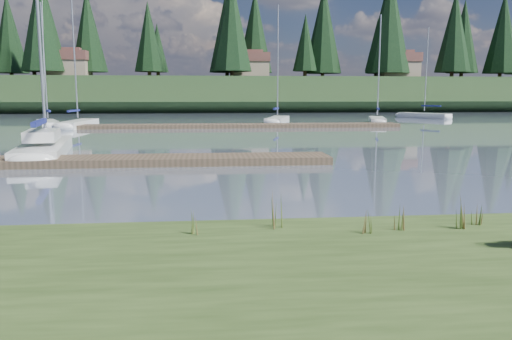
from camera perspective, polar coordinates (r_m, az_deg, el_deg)
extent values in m
plane|color=slate|center=(40.99, -4.37, 4.84)|extent=(200.00, 200.00, 0.00)
cube|color=#1E341A|center=(83.89, -5.05, 8.52)|extent=(200.00, 20.00, 5.00)
cube|color=silver|center=(24.49, -23.00, 2.07)|extent=(3.27, 8.20, 0.70)
ellipsoid|color=silver|center=(28.44, -22.09, 2.95)|extent=(2.12, 2.47, 0.70)
cylinder|color=silver|center=(25.41, -23.73, 17.29)|extent=(0.14, 0.14, 12.12)
cube|color=navy|center=(23.21, -23.52, 5.01)|extent=(0.87, 3.61, 0.20)
cube|color=silver|center=(23.97, -23.22, 3.68)|extent=(1.79, 3.09, 0.45)
cube|color=#4C3D2C|center=(20.30, -14.40, 1.05)|extent=(16.00, 2.00, 0.30)
cube|color=#4C3D2C|center=(41.07, -1.57, 5.08)|extent=(26.00, 2.20, 0.30)
cube|color=silver|center=(44.50, -22.66, 4.78)|extent=(3.51, 6.11, 0.70)
ellipsoid|color=silver|center=(47.50, -22.97, 4.97)|extent=(1.83, 2.02, 0.70)
cylinder|color=silver|center=(44.50, -23.06, 11.41)|extent=(0.12, 0.12, 9.15)
cube|color=navy|center=(43.62, -22.66, 6.27)|extent=(1.08, 2.30, 0.20)
cube|color=silver|center=(43.96, -19.66, 4.91)|extent=(2.02, 6.78, 0.70)
ellipsoid|color=silver|center=(47.14, -18.39, 5.19)|extent=(1.59, 1.93, 0.70)
cylinder|color=silver|center=(44.01, -20.05, 12.46)|extent=(0.12, 0.12, 10.45)
cube|color=navy|center=(43.04, -20.12, 6.38)|extent=(0.40, 2.67, 0.20)
cube|color=silver|center=(47.31, 2.46, 5.64)|extent=(3.24, 6.65, 0.70)
ellipsoid|color=silver|center=(50.52, 2.99, 5.83)|extent=(1.86, 2.10, 0.70)
cylinder|color=silver|center=(47.33, 2.51, 12.39)|extent=(0.12, 0.12, 9.99)
cube|color=navy|center=(46.38, 2.31, 7.04)|extent=(0.92, 2.54, 0.20)
cube|color=silver|center=(47.96, 13.67, 5.44)|extent=(2.90, 5.99, 0.70)
ellipsoid|color=silver|center=(50.88, 13.50, 5.62)|extent=(1.67, 1.89, 0.70)
cylinder|color=silver|center=(47.96, 13.89, 11.52)|extent=(0.12, 0.12, 9.02)
cube|color=navy|center=(47.11, 13.77, 6.82)|extent=(0.84, 2.29, 0.20)
cube|color=silver|center=(60.16, 18.66, 5.85)|extent=(4.36, 6.03, 0.70)
ellipsoid|color=silver|center=(61.99, 16.31, 6.03)|extent=(2.02, 2.14, 0.70)
cylinder|color=silver|center=(60.16, 18.90, 10.79)|extent=(0.12, 0.12, 9.21)
cube|color=navy|center=(59.64, 19.38, 6.93)|extent=(1.43, 2.22, 0.20)
cone|color=#475B23|center=(9.11, 1.95, -4.59)|extent=(0.03, 0.03, 0.64)
cone|color=brown|center=(9.07, 2.70, -5.07)|extent=(0.03, 0.03, 0.51)
cone|color=#475B23|center=(9.13, 2.30, -4.35)|extent=(0.03, 0.03, 0.70)
cone|color=brown|center=(9.12, 2.85, -5.20)|extent=(0.03, 0.03, 0.45)
cone|color=#475B23|center=(9.04, 2.14, -4.90)|extent=(0.03, 0.03, 0.58)
cone|color=#475B23|center=(8.95, 12.00, -5.86)|extent=(0.03, 0.03, 0.38)
cone|color=brown|center=(8.93, 12.81, -6.18)|extent=(0.03, 0.03, 0.31)
cone|color=#475B23|center=(8.99, 12.31, -5.68)|extent=(0.03, 0.03, 0.42)
cone|color=brown|center=(8.98, 12.90, -6.22)|extent=(0.03, 0.03, 0.27)
cone|color=#475B23|center=(8.89, 12.28, -6.11)|extent=(0.03, 0.03, 0.34)
cone|color=#475B23|center=(9.70, 22.14, -4.58)|extent=(0.03, 0.03, 0.58)
cone|color=brown|center=(9.71, 22.89, -4.97)|extent=(0.03, 0.03, 0.47)
cone|color=#475B23|center=(9.75, 22.38, -4.35)|extent=(0.03, 0.03, 0.64)
cone|color=brown|center=(9.76, 22.92, -5.07)|extent=(0.03, 0.03, 0.41)
cone|color=#475B23|center=(9.65, 22.45, -4.84)|extent=(0.03, 0.03, 0.53)
cone|color=#475B23|center=(8.79, -7.70, -5.79)|extent=(0.03, 0.03, 0.45)
cone|color=brown|center=(8.73, -6.98, -6.18)|extent=(0.03, 0.03, 0.36)
cone|color=#475B23|center=(8.81, -7.30, -5.59)|extent=(0.03, 0.03, 0.50)
cone|color=brown|center=(8.77, -6.78, -6.25)|extent=(0.03, 0.03, 0.32)
cone|color=#475B23|center=(8.72, -7.58, -6.06)|extent=(0.03, 0.03, 0.41)
cone|color=#475B23|center=(9.29, 15.70, -5.27)|extent=(0.03, 0.03, 0.44)
cone|color=brown|center=(9.28, 16.48, -5.61)|extent=(0.03, 0.03, 0.35)
cone|color=#475B23|center=(9.34, 15.98, -5.08)|extent=(0.03, 0.03, 0.49)
cone|color=brown|center=(9.33, 16.55, -5.67)|extent=(0.03, 0.03, 0.31)
cone|color=#475B23|center=(9.23, 15.99, -5.52)|extent=(0.03, 0.03, 0.40)
cone|color=#475B23|center=(10.15, 23.59, -4.50)|extent=(0.03, 0.03, 0.45)
cone|color=brown|center=(10.15, 24.31, -4.80)|extent=(0.03, 0.03, 0.36)
cone|color=#475B23|center=(10.20, 23.81, -4.32)|extent=(0.03, 0.03, 0.49)
cone|color=brown|center=(10.21, 24.34, -4.86)|extent=(0.03, 0.03, 0.31)
cone|color=#475B23|center=(10.10, 23.90, -4.72)|extent=(0.03, 0.03, 0.40)
cube|color=#33281C|center=(9.71, -0.20, -7.39)|extent=(60.00, 0.50, 0.14)
cylinder|color=#382619|center=(82.55, -22.96, 10.23)|extent=(0.60, 0.60, 1.80)
cone|color=black|center=(83.20, -23.29, 15.49)|extent=(6.60, 6.60, 15.00)
cylinder|color=#382619|center=(83.45, -12.08, 10.70)|extent=(0.60, 0.60, 1.80)
cone|color=black|center=(83.87, -12.21, 14.69)|extent=(4.84, 4.84, 11.00)
cylinder|color=#382619|center=(77.05, -2.75, 11.05)|extent=(0.60, 0.60, 1.80)
cone|color=black|center=(77.68, -2.79, 16.37)|extent=(6.16, 6.16, 14.00)
cylinder|color=#382619|center=(82.49, 5.61, 10.87)|extent=(0.60, 0.60, 1.80)
cone|color=black|center=(82.83, 5.66, 14.29)|extent=(3.96, 3.96, 9.00)
cylinder|color=#382619|center=(84.06, 14.76, 10.59)|extent=(0.60, 0.60, 1.80)
cone|color=black|center=(84.75, 14.98, 16.06)|extent=(7.04, 7.04, 16.00)
cylinder|color=#382619|center=(92.49, 22.39, 10.03)|extent=(0.60, 0.60, 1.80)
cone|color=black|center=(92.91, 22.62, 13.91)|extent=(5.28, 5.28, 12.00)
cube|color=gray|center=(83.68, -20.58, 10.68)|extent=(6.00, 5.00, 2.80)
cube|color=brown|center=(83.80, -20.66, 12.11)|extent=(6.30, 5.30, 1.40)
cube|color=brown|center=(83.86, -20.69, 12.65)|extent=(4.20, 3.60, 0.70)
cube|color=gray|center=(82.26, -0.80, 11.26)|extent=(6.00, 5.00, 2.80)
cube|color=brown|center=(82.38, -0.81, 12.72)|extent=(6.30, 5.30, 1.40)
cube|color=brown|center=(82.44, -0.81, 13.28)|extent=(4.20, 3.60, 0.70)
cube|color=gray|center=(85.72, 15.82, 10.84)|extent=(6.00, 5.00, 2.80)
cube|color=brown|center=(85.84, 15.88, 12.24)|extent=(6.30, 5.30, 1.40)
cube|color=brown|center=(85.90, 15.90, 12.77)|extent=(4.20, 3.60, 0.70)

